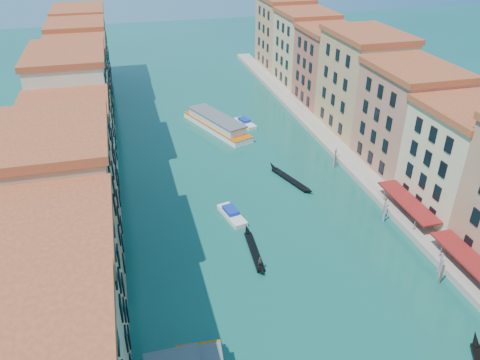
% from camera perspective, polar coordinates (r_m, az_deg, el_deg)
% --- Properties ---
extents(left_bank_palazzos, '(12.80, 128.40, 21.00)m').
position_cam_1_polar(left_bank_palazzos, '(83.33, -19.56, 6.10)').
color(left_bank_palazzos, tan).
rests_on(left_bank_palazzos, ground).
extents(right_bank_palazzos, '(12.80, 128.40, 21.00)m').
position_cam_1_polar(right_bank_palazzos, '(95.69, 16.23, 9.66)').
color(right_bank_palazzos, brown).
rests_on(right_bank_palazzos, ground).
extents(quay, '(4.00, 140.00, 1.00)m').
position_cam_1_polar(quay, '(95.52, 11.28, 4.22)').
color(quay, gray).
rests_on(quay, ground).
extents(mooring_poles_right, '(1.44, 54.24, 3.20)m').
position_cam_1_polar(mooring_poles_right, '(67.57, 21.92, -8.55)').
color(mooring_poles_right, brown).
rests_on(mooring_poles_right, ground).
extents(vaporetto_far, '(11.71, 20.70, 3.04)m').
position_cam_1_polar(vaporetto_far, '(101.67, -2.86, 6.92)').
color(vaporetto_far, white).
rests_on(vaporetto_far, ground).
extents(gondola_fore, '(1.55, 11.25, 2.24)m').
position_cam_1_polar(gondola_fore, '(65.17, 1.72, -8.58)').
color(gondola_fore, black).
rests_on(gondola_fore, ground).
extents(gondola_far, '(4.82, 12.03, 1.76)m').
position_cam_1_polar(gondola_far, '(82.33, 6.05, 0.18)').
color(gondola_far, black).
rests_on(gondola_far, ground).
extents(motorboat_mid, '(3.44, 6.91, 1.37)m').
position_cam_1_polar(motorboat_mid, '(72.08, -1.02, -4.19)').
color(motorboat_mid, silver).
rests_on(motorboat_mid, ground).
extents(motorboat_far, '(3.74, 6.92, 1.37)m').
position_cam_1_polar(motorboat_far, '(104.07, 0.61, 7.01)').
color(motorboat_far, silver).
rests_on(motorboat_far, ground).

